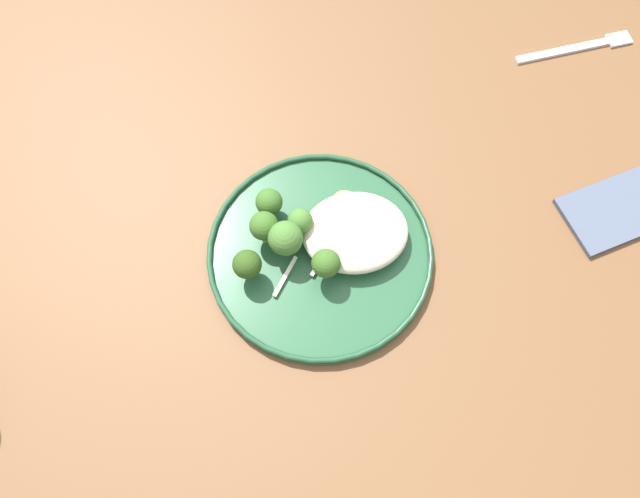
% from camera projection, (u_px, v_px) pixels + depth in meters
% --- Properties ---
extents(ground, '(6.00, 6.00, 0.00)m').
position_uv_depth(ground, '(294.00, 356.00, 1.47)').
color(ground, '#665B51').
extents(wooden_dining_table, '(1.40, 1.00, 0.74)m').
position_uv_depth(wooden_dining_table, '(276.00, 250.00, 0.86)').
color(wooden_dining_table, brown).
rests_on(wooden_dining_table, ground).
extents(dinner_plate, '(0.29, 0.29, 0.02)m').
position_uv_depth(dinner_plate, '(320.00, 253.00, 0.77)').
color(dinner_plate, '#235133').
rests_on(dinner_plate, wooden_dining_table).
extents(noodle_bed, '(0.14, 0.11, 0.04)m').
position_uv_depth(noodle_bed, '(355.00, 232.00, 0.75)').
color(noodle_bed, beige).
rests_on(noodle_bed, dinner_plate).
extents(seared_scallop_center_golden, '(0.03, 0.03, 0.02)m').
position_uv_depth(seared_scallop_center_golden, '(349.00, 238.00, 0.76)').
color(seared_scallop_center_golden, beige).
rests_on(seared_scallop_center_golden, dinner_plate).
extents(seared_scallop_front_small, '(0.03, 0.03, 0.02)m').
position_uv_depth(seared_scallop_front_small, '(345.00, 204.00, 0.78)').
color(seared_scallop_front_small, '#E5C689').
rests_on(seared_scallop_front_small, dinner_plate).
extents(seared_scallop_tiny_bay, '(0.03, 0.03, 0.01)m').
position_uv_depth(seared_scallop_tiny_bay, '(351.00, 224.00, 0.77)').
color(seared_scallop_tiny_bay, '#E5C689').
rests_on(seared_scallop_tiny_bay, dinner_plate).
extents(seared_scallop_on_noodles, '(0.03, 0.03, 0.02)m').
position_uv_depth(seared_scallop_on_noodles, '(332.00, 244.00, 0.75)').
color(seared_scallop_on_noodles, beige).
rests_on(seared_scallop_on_noodles, dinner_plate).
extents(broccoli_floret_front_edge, '(0.03, 0.03, 0.05)m').
position_uv_depth(broccoli_floret_front_edge, '(300.00, 222.00, 0.74)').
color(broccoli_floret_front_edge, '#7A994C').
rests_on(broccoli_floret_front_edge, dinner_plate).
extents(broccoli_floret_small_sprig, '(0.04, 0.04, 0.06)m').
position_uv_depth(broccoli_floret_small_sprig, '(285.00, 239.00, 0.73)').
color(broccoli_floret_small_sprig, '#7A994C').
rests_on(broccoli_floret_small_sprig, dinner_plate).
extents(broccoli_floret_beside_noodles, '(0.03, 0.03, 0.05)m').
position_uv_depth(broccoli_floret_beside_noodles, '(269.00, 203.00, 0.76)').
color(broccoli_floret_beside_noodles, '#7A994C').
rests_on(broccoli_floret_beside_noodles, dinner_plate).
extents(broccoli_floret_split_head, '(0.04, 0.04, 0.06)m').
position_uv_depth(broccoli_floret_split_head, '(326.00, 264.00, 0.72)').
color(broccoli_floret_split_head, '#89A356').
rests_on(broccoli_floret_split_head, dinner_plate).
extents(broccoli_floret_rear_charred, '(0.04, 0.04, 0.06)m').
position_uv_depth(broccoli_floret_rear_charred, '(264.00, 227.00, 0.74)').
color(broccoli_floret_rear_charred, '#7A994C').
rests_on(broccoli_floret_rear_charred, dinner_plate).
extents(broccoli_floret_left_leaning, '(0.04, 0.04, 0.05)m').
position_uv_depth(broccoli_floret_left_leaning, '(247.00, 265.00, 0.72)').
color(broccoli_floret_left_leaning, '#89A356').
rests_on(broccoli_floret_left_leaning, dinner_plate).
extents(onion_sliver_pale_crescent, '(0.04, 0.04, 0.00)m').
position_uv_depth(onion_sliver_pale_crescent, '(322.00, 260.00, 0.75)').
color(onion_sliver_pale_crescent, silver).
rests_on(onion_sliver_pale_crescent, dinner_plate).
extents(onion_sliver_short_strip, '(0.04, 0.05, 0.00)m').
position_uv_depth(onion_sliver_short_strip, '(285.00, 276.00, 0.75)').
color(onion_sliver_short_strip, silver).
rests_on(onion_sliver_short_strip, dinner_plate).
extents(dinner_fork, '(0.19, 0.04, 0.00)m').
position_uv_depth(dinner_fork, '(578.00, 48.00, 0.91)').
color(dinner_fork, silver).
rests_on(dinner_fork, wooden_dining_table).
extents(folded_napkin, '(0.17, 0.13, 0.01)m').
position_uv_depth(folded_napkin, '(619.00, 209.00, 0.80)').
color(folded_napkin, '#4C566B').
rests_on(folded_napkin, wooden_dining_table).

